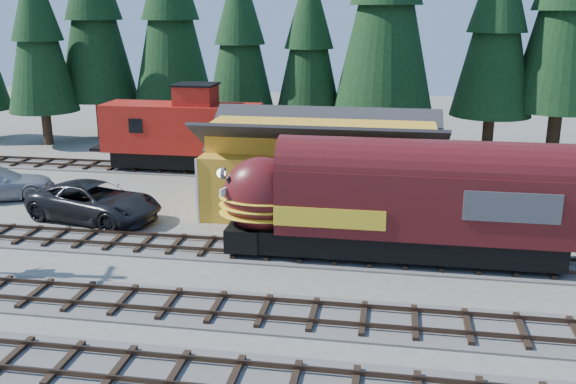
% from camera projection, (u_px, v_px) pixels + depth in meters
% --- Properties ---
extents(ground, '(120.00, 120.00, 0.00)m').
position_uv_depth(ground, '(289.00, 292.00, 25.11)').
color(ground, '#6B665B').
rests_on(ground, ground).
extents(track_siding, '(68.00, 3.20, 0.33)m').
position_uv_depth(track_siding, '(536.00, 268.00, 27.29)').
color(track_siding, '#4C4947').
rests_on(track_siding, ground).
extents(track_main_south, '(68.00, 3.20, 0.33)m').
position_uv_depth(track_main_south, '(571.00, 336.00, 21.60)').
color(track_main_south, '#4C4947').
rests_on(track_main_south, ground).
extents(track_spur, '(32.00, 3.20, 0.33)m').
position_uv_depth(track_spur, '(188.00, 170.00, 43.73)').
color(track_spur, '#4C4947').
rests_on(track_spur, ground).
extents(depot, '(12.80, 7.00, 5.30)m').
position_uv_depth(depot, '(321.00, 158.00, 34.23)').
color(depot, gold).
rests_on(depot, ground).
extents(conifer_backdrop, '(79.78, 23.52, 17.48)m').
position_uv_depth(conifer_backdrop, '(450.00, 14.00, 44.96)').
color(conifer_backdrop, black).
rests_on(conifer_backdrop, ground).
extents(locomotive, '(15.09, 3.00, 4.10)m').
position_uv_depth(locomotive, '(383.00, 207.00, 27.67)').
color(locomotive, black).
rests_on(locomotive, ground).
extents(caboose, '(10.52, 3.05, 5.47)m').
position_uv_depth(caboose, '(183.00, 131.00, 43.04)').
color(caboose, black).
rests_on(caboose, ground).
extents(pickup_truck_a, '(7.77, 5.00, 1.99)m').
position_uv_depth(pickup_truck_a, '(95.00, 202.00, 33.35)').
color(pickup_truck_a, black).
rests_on(pickup_truck_a, ground).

